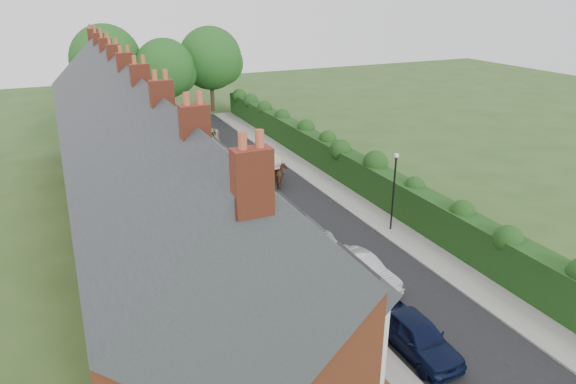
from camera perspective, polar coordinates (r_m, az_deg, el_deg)
name	(u,v)px	position (r m, az deg, el deg)	size (l,w,h in m)	color
ground	(381,271)	(28.86, 10.29, -8.61)	(140.00, 140.00, 0.00)	#2D4C1E
road	(290,201)	(37.20, 0.17, -1.06)	(6.00, 58.00, 0.02)	black
pavement_hedge_side	(339,192)	(38.93, 5.67, -0.03)	(2.20, 58.00, 0.12)	gray
pavement_house_side	(239,210)	(35.88, -5.44, -1.96)	(1.70, 58.00, 0.12)	gray
kerb_hedge_side	(327,194)	(38.45, 4.31, -0.26)	(0.18, 58.00, 0.13)	gray
kerb_house_side	(250,208)	(36.12, -4.24, -1.75)	(0.18, 58.00, 0.13)	gray
hedge	(360,170)	(39.29, 8.04, 2.46)	(2.10, 58.00, 2.85)	#143611
terrace_row	(139,166)	(32.02, -16.19, 2.76)	(9.05, 40.50, 11.50)	brown
garden_wall_row	(230,212)	(34.57, -6.48, -2.23)	(0.35, 40.35, 1.10)	maroon
lamppost	(394,182)	(32.22, 11.73, 1.08)	(0.32, 0.32, 5.16)	black
tree_far_left	(168,70)	(62.11, -13.21, 13.08)	(7.14, 6.80, 9.29)	#332316
tree_far_right	(213,60)	(65.38, -8.30, 14.35)	(7.98, 7.60, 10.31)	#332316
tree_far_back	(110,61)	(64.07, -19.19, 13.55)	(8.40, 8.00, 10.82)	#332316
car_navy	(417,335)	(23.08, 14.14, -15.18)	(1.86, 4.62, 1.57)	black
car_silver_a	(361,270)	(27.21, 8.13, -8.60)	(1.61, 4.63, 1.52)	#A9A9AE
car_silver_b	(328,254)	(28.59, 4.46, -6.93)	(2.40, 5.20, 1.45)	silver
car_white	(269,206)	(34.82, -2.10, -1.57)	(1.83, 4.50, 1.31)	silver
car_green	(255,177)	(40.19, -3.74, 1.66)	(1.56, 3.89, 1.32)	black
car_red	(215,158)	(45.27, -8.15, 3.79)	(1.39, 3.98, 1.31)	maroon
car_beige	(207,138)	(51.16, -9.01, 5.92)	(2.44, 5.30, 1.47)	tan
car_grey	(194,125)	(56.27, -10.45, 7.34)	(2.25, 5.54, 1.61)	#5A5C61
car_black	(186,122)	(58.27, -11.26, 7.67)	(1.67, 4.16, 1.42)	black
horse	(282,177)	(39.73, -0.71, 1.73)	(0.90, 1.98, 1.67)	#442A19
horse_cart	(271,164)	(41.45, -1.90, 3.15)	(1.34, 2.97, 2.14)	black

